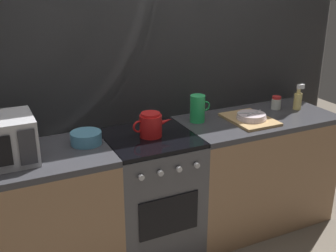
{
  "coord_description": "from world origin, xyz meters",
  "views": [
    {
      "loc": [
        -1.01,
        -2.41,
        1.95
      ],
      "look_at": [
        0.14,
        0.0,
        0.95
      ],
      "focal_mm": 44.56,
      "sensor_mm": 36.0,
      "label": 1
    }
  ],
  "objects": [
    {
      "name": "spice_jar",
      "position": [
        1.15,
        0.1,
        0.95
      ],
      "size": [
        0.08,
        0.08,
        0.1
      ],
      "color": "silver",
      "rests_on": "counter_right"
    },
    {
      "name": "back_wall",
      "position": [
        0.0,
        0.32,
        1.2
      ],
      "size": [
        3.6,
        0.05,
        2.4
      ],
      "color": "gray",
      "rests_on": "ground_plane"
    },
    {
      "name": "counter_left",
      "position": [
        -0.9,
        0.0,
        0.45
      ],
      "size": [
        1.2,
        0.6,
        0.9
      ],
      "color": "#997251",
      "rests_on": "ground_plane"
    },
    {
      "name": "dish_pile",
      "position": [
        0.79,
        -0.05,
        0.92
      ],
      "size": [
        0.3,
        0.4,
        0.07
      ],
      "color": "tan",
      "rests_on": "counter_right"
    },
    {
      "name": "counter_right",
      "position": [
        0.9,
        0.0,
        0.45
      ],
      "size": [
        1.2,
        0.6,
        0.9
      ],
      "color": "#997251",
      "rests_on": "ground_plane"
    },
    {
      "name": "pitcher",
      "position": [
        0.43,
        0.12,
        1.0
      ],
      "size": [
        0.16,
        0.11,
        0.2
      ],
      "color": "green",
      "rests_on": "counter_right"
    },
    {
      "name": "spray_bottle",
      "position": [
        1.3,
        0.03,
        0.98
      ],
      "size": [
        0.08,
        0.06,
        0.2
      ],
      "color": "#E5CC72",
      "rests_on": "counter_right"
    },
    {
      "name": "kettle",
      "position": [
        0.01,
        -0.01,
        0.98
      ],
      "size": [
        0.28,
        0.15,
        0.17
      ],
      "color": "red",
      "rests_on": "stove_unit"
    },
    {
      "name": "stove_unit",
      "position": [
        -0.0,
        -0.0,
        0.45
      ],
      "size": [
        0.6,
        0.63,
        0.9
      ],
      "color": "#4C4C51",
      "rests_on": "ground_plane"
    },
    {
      "name": "mixing_bowl",
      "position": [
        -0.42,
        0.05,
        0.94
      ],
      "size": [
        0.2,
        0.2,
        0.08
      ],
      "primitive_type": "cylinder",
      "color": "teal",
      "rests_on": "counter_left"
    },
    {
      "name": "ground_plane",
      "position": [
        0.0,
        0.0,
        0.0
      ],
      "size": [
        8.0,
        8.0,
        0.0
      ],
      "primitive_type": "plane",
      "color": "#6B6054"
    }
  ]
}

